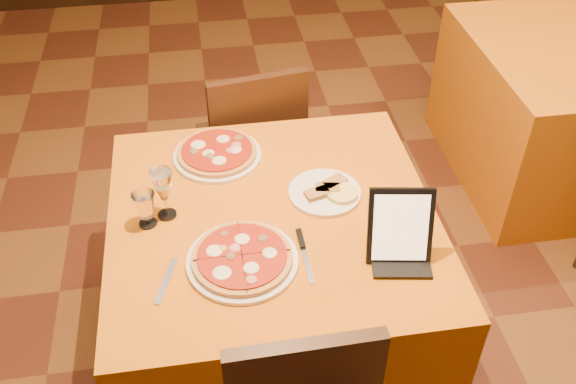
{
  "coord_description": "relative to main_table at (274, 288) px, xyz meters",
  "views": [
    {
      "loc": [
        -0.4,
        -1.6,
        2.21
      ],
      "look_at": [
        -0.16,
        -0.04,
        0.86
      ],
      "focal_mm": 40.0,
      "sensor_mm": 36.0,
      "label": 1
    }
  ],
  "objects": [
    {
      "name": "floor",
      "position": [
        0.21,
        0.02,
        -0.38
      ],
      "size": [
        6.0,
        7.0,
        0.01
      ],
      "primitive_type": "cube",
      "color": "#5E2D19",
      "rests_on": "ground"
    },
    {
      "name": "main_table",
      "position": [
        0.0,
        0.0,
        0.0
      ],
      "size": [
        1.1,
        1.1,
        0.75
      ],
      "primitive_type": "cube",
      "color": "#CC6C0D",
      "rests_on": "floor"
    },
    {
      "name": "side_table",
      "position": [
        1.69,
        0.97,
        0.0
      ],
      "size": [
        1.1,
        1.1,
        0.75
      ],
      "primitive_type": "cube",
      "color": "#C56A0C",
      "rests_on": "floor"
    },
    {
      "name": "chair_main_far",
      "position": [
        0.0,
        0.82,
        0.08
      ],
      "size": [
        0.51,
        0.51,
        0.91
      ],
      "primitive_type": null,
      "rotation": [
        0.0,
        0.0,
        3.3
      ],
      "color": "black",
      "rests_on": "floor"
    },
    {
      "name": "chair_side_far",
      "position": [
        1.69,
        1.77,
        0.08
      ],
      "size": [
        0.47,
        0.47,
        0.91
      ],
      "primitive_type": null,
      "rotation": [
        0.0,
        0.0,
        2.96
      ],
      "color": "black",
      "rests_on": "floor"
    },
    {
      "name": "pizza_near",
      "position": [
        -0.12,
        -0.21,
        0.39
      ],
      "size": [
        0.35,
        0.35,
        0.03
      ],
      "rotation": [
        0.0,
        0.0,
        0.29
      ],
      "color": "white",
      "rests_on": "main_table"
    },
    {
      "name": "pizza_far",
      "position": [
        -0.16,
        0.35,
        0.39
      ],
      "size": [
        0.33,
        0.33,
        0.03
      ],
      "rotation": [
        0.0,
        0.0,
        0.19
      ],
      "color": "white",
      "rests_on": "main_table"
    },
    {
      "name": "cutlet_dish",
      "position": [
        0.19,
        0.08,
        0.39
      ],
      "size": [
        0.25,
        0.25,
        0.03
      ],
      "rotation": [
        0.0,
        0.0,
        -0.1
      ],
      "color": "white",
      "rests_on": "main_table"
    },
    {
      "name": "wine_glass",
      "position": [
        -0.35,
        0.05,
        0.47
      ],
      "size": [
        0.1,
        0.1,
        0.19
      ],
      "primitive_type": null,
      "rotation": [
        0.0,
        0.0,
        0.14
      ],
      "color": "#FFE190",
      "rests_on": "main_table"
    },
    {
      "name": "water_glass",
      "position": [
        -0.41,
        0.02,
        0.44
      ],
      "size": [
        0.08,
        0.08,
        0.13
      ],
      "primitive_type": null,
      "rotation": [
        0.0,
        0.0,
        -0.04
      ],
      "color": "silver",
      "rests_on": "main_table"
    },
    {
      "name": "tablet",
      "position": [
        0.36,
        -0.24,
        0.49
      ],
      "size": [
        0.21,
        0.13,
        0.24
      ],
      "primitive_type": "cube",
      "rotation": [
        -0.35,
        0.0,
        -0.16
      ],
      "color": "black",
      "rests_on": "main_table"
    },
    {
      "name": "knife",
      "position": [
        0.07,
        -0.22,
        0.38
      ],
      "size": [
        0.02,
        0.21,
        0.01
      ],
      "primitive_type": "cube",
      "rotation": [
        0.0,
        0.0,
        1.59
      ],
      "color": "#ADAEB4",
      "rests_on": "main_table"
    },
    {
      "name": "fork_near",
      "position": [
        -0.36,
        -0.25,
        0.38
      ],
      "size": [
        0.08,
        0.18,
        0.01
      ],
      "primitive_type": "cube",
      "rotation": [
        0.0,
        0.0,
        1.25
      ],
      "color": "silver",
      "rests_on": "main_table"
    },
    {
      "name": "fork_far",
      "position": [
        -0.04,
        0.34,
        0.38
      ],
      "size": [
        0.06,
        0.14,
        0.01
      ],
      "primitive_type": "cube",
      "rotation": [
        0.0,
        0.0,
        1.92
      ],
      "color": "silver",
      "rests_on": "main_table"
    }
  ]
}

